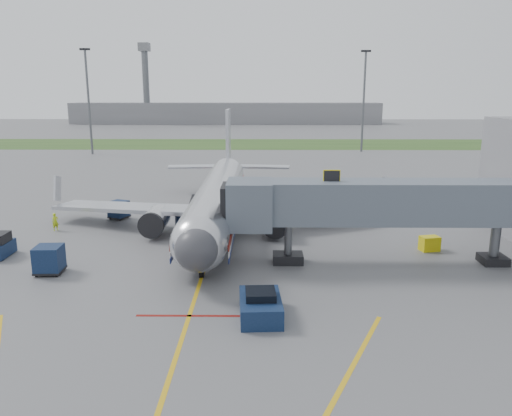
{
  "coord_description": "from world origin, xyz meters",
  "views": [
    {
      "loc": [
        4.03,
        -29.82,
        12.28
      ],
      "look_at": [
        3.61,
        8.96,
        3.2
      ],
      "focal_mm": 35.0,
      "sensor_mm": 36.0,
      "label": 1
    }
  ],
  "objects_px": {
    "pushback_tug": "(260,306)",
    "belt_loader": "(193,218)",
    "baggage_tug": "(0,246)",
    "ramp_worker": "(55,222)",
    "airliner": "(218,198)"
  },
  "relations": [
    {
      "from": "pushback_tug",
      "to": "belt_loader",
      "type": "height_order",
      "value": "belt_loader"
    },
    {
      "from": "baggage_tug",
      "to": "ramp_worker",
      "type": "height_order",
      "value": "baggage_tug"
    },
    {
      "from": "airliner",
      "to": "pushback_tug",
      "type": "bearing_deg",
      "value": -78.3
    },
    {
      "from": "pushback_tug",
      "to": "ramp_worker",
      "type": "xyz_separation_m",
      "value": [
        -18.57,
        17.54,
        0.16
      ]
    },
    {
      "from": "airliner",
      "to": "ramp_worker",
      "type": "xyz_separation_m",
      "value": [
        -14.57,
        -1.77,
        -1.84
      ]
    },
    {
      "from": "airliner",
      "to": "ramp_worker",
      "type": "bearing_deg",
      "value": -173.08
    },
    {
      "from": "ramp_worker",
      "to": "pushback_tug",
      "type": "bearing_deg",
      "value": -86.45
    },
    {
      "from": "belt_loader",
      "to": "ramp_worker",
      "type": "xyz_separation_m",
      "value": [
        -12.07,
        -2.57,
        0.23
      ]
    },
    {
      "from": "pushback_tug",
      "to": "baggage_tug",
      "type": "distance_m",
      "value": 22.35
    },
    {
      "from": "pushback_tug",
      "to": "baggage_tug",
      "type": "relative_size",
      "value": 1.46
    },
    {
      "from": "pushback_tug",
      "to": "baggage_tug",
      "type": "bearing_deg",
      "value": 152.73
    },
    {
      "from": "baggage_tug",
      "to": "ramp_worker",
      "type": "bearing_deg",
      "value": 79.91
    },
    {
      "from": "airliner",
      "to": "belt_loader",
      "type": "bearing_deg",
      "value": 162.29
    },
    {
      "from": "baggage_tug",
      "to": "ramp_worker",
      "type": "xyz_separation_m",
      "value": [
        1.3,
        7.3,
        -0.01
      ]
    },
    {
      "from": "ramp_worker",
      "to": "belt_loader",
      "type": "bearing_deg",
      "value": -31.08
    }
  ]
}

